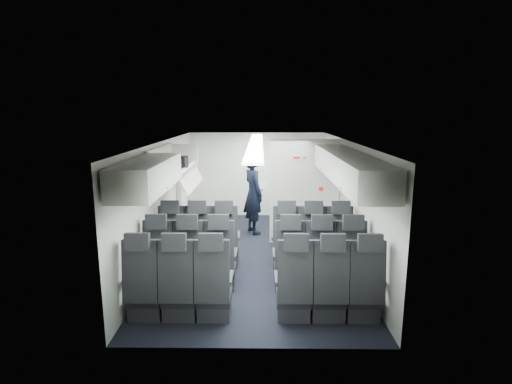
{
  "coord_description": "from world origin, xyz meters",
  "views": [
    {
      "loc": [
        0.08,
        -7.15,
        2.69
      ],
      "look_at": [
        0.0,
        0.4,
        1.15
      ],
      "focal_mm": 28.0,
      "sensor_mm": 36.0,
      "label": 1
    }
  ],
  "objects_px": {
    "seat_row_front": "(255,245)",
    "seat_row_mid": "(255,264)",
    "seat_row_rear": "(254,290)",
    "boarding_door": "(183,190)",
    "flight_attendant": "(253,194)",
    "carry_on_bag": "(175,164)",
    "galley_unit": "(295,181)"
  },
  "relations": [
    {
      "from": "seat_row_rear",
      "to": "galley_unit",
      "type": "relative_size",
      "value": 1.75
    },
    {
      "from": "galley_unit",
      "to": "flight_attendant",
      "type": "height_order",
      "value": "galley_unit"
    },
    {
      "from": "seat_row_mid",
      "to": "seat_row_rear",
      "type": "distance_m",
      "value": 0.9
    },
    {
      "from": "seat_row_front",
      "to": "seat_row_rear",
      "type": "height_order",
      "value": "same"
    },
    {
      "from": "seat_row_rear",
      "to": "galley_unit",
      "type": "distance_m",
      "value": 5.17
    },
    {
      "from": "galley_unit",
      "to": "seat_row_mid",
      "type": "bearing_deg",
      "value": -102.88
    },
    {
      "from": "galley_unit",
      "to": "boarding_door",
      "type": "height_order",
      "value": "galley_unit"
    },
    {
      "from": "seat_row_rear",
      "to": "carry_on_bag",
      "type": "xyz_separation_m",
      "value": [
        -1.42,
        2.09,
        1.38
      ]
    },
    {
      "from": "seat_row_front",
      "to": "seat_row_mid",
      "type": "height_order",
      "value": "same"
    },
    {
      "from": "seat_row_mid",
      "to": "carry_on_bag",
      "type": "distance_m",
      "value": 2.31
    },
    {
      "from": "seat_row_rear",
      "to": "carry_on_bag",
      "type": "height_order",
      "value": "carry_on_bag"
    },
    {
      "from": "seat_row_front",
      "to": "seat_row_rear",
      "type": "relative_size",
      "value": 1.0
    },
    {
      "from": "seat_row_mid",
      "to": "carry_on_bag",
      "type": "xyz_separation_m",
      "value": [
        -1.42,
        1.19,
        1.38
      ]
    },
    {
      "from": "carry_on_bag",
      "to": "seat_row_rear",
      "type": "bearing_deg",
      "value": -54.39
    },
    {
      "from": "seat_row_front",
      "to": "seat_row_rear",
      "type": "bearing_deg",
      "value": -90.0
    },
    {
      "from": "seat_row_front",
      "to": "flight_attendant",
      "type": "bearing_deg",
      "value": 91.98
    },
    {
      "from": "carry_on_bag",
      "to": "flight_attendant",
      "type": "bearing_deg",
      "value": 53.26
    },
    {
      "from": "seat_row_mid",
      "to": "flight_attendant",
      "type": "height_order",
      "value": "flight_attendant"
    },
    {
      "from": "seat_row_mid",
      "to": "carry_on_bag",
      "type": "relative_size",
      "value": 7.75
    },
    {
      "from": "seat_row_front",
      "to": "flight_attendant",
      "type": "relative_size",
      "value": 1.88
    },
    {
      "from": "seat_row_rear",
      "to": "boarding_door",
      "type": "distance_m",
      "value": 4.25
    },
    {
      "from": "galley_unit",
      "to": "flight_attendant",
      "type": "xyz_separation_m",
      "value": [
        -1.02,
        -1.25,
        -0.06
      ]
    },
    {
      "from": "boarding_door",
      "to": "seat_row_front",
      "type": "bearing_deg",
      "value": -51.84
    },
    {
      "from": "seat_row_front",
      "to": "galley_unit",
      "type": "bearing_deg",
      "value": 73.72
    },
    {
      "from": "seat_row_front",
      "to": "boarding_door",
      "type": "distance_m",
      "value": 2.71
    },
    {
      "from": "seat_row_front",
      "to": "seat_row_mid",
      "type": "distance_m",
      "value": 0.9
    },
    {
      "from": "galley_unit",
      "to": "seat_row_front",
      "type": "bearing_deg",
      "value": -106.28
    },
    {
      "from": "carry_on_bag",
      "to": "seat_row_mid",
      "type": "bearing_deg",
      "value": -38.6
    },
    {
      "from": "seat_row_mid",
      "to": "boarding_door",
      "type": "relative_size",
      "value": 1.79
    },
    {
      "from": "seat_row_front",
      "to": "boarding_door",
      "type": "bearing_deg",
      "value": 128.16
    },
    {
      "from": "galley_unit",
      "to": "boarding_door",
      "type": "relative_size",
      "value": 1.02
    },
    {
      "from": "flight_attendant",
      "to": "boarding_door",
      "type": "bearing_deg",
      "value": 62.86
    }
  ]
}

